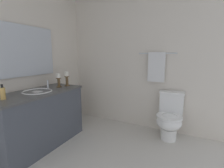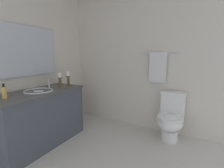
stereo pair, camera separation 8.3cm
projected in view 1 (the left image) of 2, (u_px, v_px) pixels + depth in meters
name	position (u px, v px, depth m)	size (l,w,h in m)	color
wall_back	(143.00, 61.00, 2.83)	(2.97, 0.04, 2.45)	silver
wall_left	(17.00, 63.00, 2.28)	(0.04, 2.73, 2.45)	silver
vanity_cabinet	(40.00, 119.00, 2.32)	(0.58, 1.31, 0.82)	#474C56
sink_basin	(38.00, 94.00, 2.26)	(0.40, 0.40, 0.24)	white
mirror	(21.00, 51.00, 2.27)	(0.02, 1.13, 0.74)	silver
candle_holder_tall	(67.00, 78.00, 2.67)	(0.09, 0.09, 0.24)	brown
candle_holder_short	(59.00, 80.00, 2.56)	(0.09, 0.09, 0.22)	brown
soap_bottle	(3.00, 93.00, 1.83)	(0.06, 0.06, 0.18)	#E5B259
toilet	(170.00, 117.00, 2.50)	(0.39, 0.54, 0.75)	white
towel_bar	(157.00, 53.00, 2.64)	(0.02, 0.02, 0.63)	silver
towel_near_vanity	(156.00, 67.00, 2.67)	(0.28, 0.03, 0.50)	white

